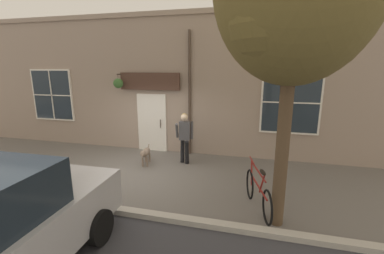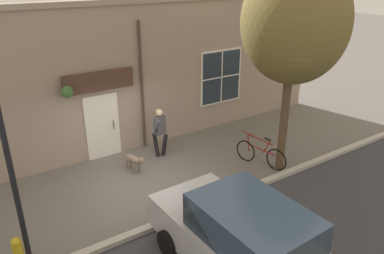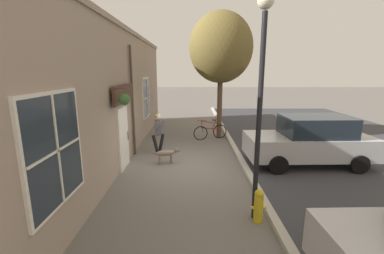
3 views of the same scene
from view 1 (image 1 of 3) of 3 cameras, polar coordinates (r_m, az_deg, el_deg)
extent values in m
plane|color=#66605B|center=(7.86, -13.27, -9.93)|extent=(90.00, 90.00, 0.00)
cube|color=#B2ADA3|center=(6.32, -21.94, -15.98)|extent=(0.20, 28.00, 0.12)
cube|color=gray|center=(9.41, -7.41, 8.86)|extent=(0.30, 18.00, 4.70)
cube|color=gray|center=(9.54, -7.88, 23.55)|extent=(0.42, 18.00, 0.16)
cube|color=white|center=(9.52, -8.83, 0.97)|extent=(0.10, 1.10, 2.10)
cube|color=#232D38|center=(9.50, -8.89, 0.64)|extent=(0.03, 0.90, 1.90)
cylinder|color=#47382D|center=(9.31, -7.06, 0.75)|extent=(0.03, 0.03, 0.30)
cube|color=#4C3328|center=(9.23, -9.40, 9.98)|extent=(0.08, 2.20, 0.60)
cylinder|color=#47382D|center=(8.83, -0.57, 7.17)|extent=(0.09, 0.09, 4.23)
cylinder|color=#47382D|center=(9.59, -15.64, 11.25)|extent=(0.44, 0.04, 0.04)
cylinder|color=#47382D|center=(9.44, -16.12, 10.10)|extent=(0.01, 0.01, 0.34)
cone|color=#2D2823|center=(9.45, -16.04, 8.77)|extent=(0.32, 0.32, 0.18)
sphere|color=#3D6B33|center=(9.44, -16.07, 9.31)|extent=(0.34, 0.34, 0.34)
cube|color=white|center=(11.70, -28.56, 6.25)|extent=(0.08, 1.82, 2.02)
cube|color=#232D38|center=(11.68, -28.66, 6.23)|extent=(0.03, 1.70, 1.90)
cube|color=white|center=(11.66, -28.72, 6.22)|extent=(0.04, 0.04, 1.90)
cube|color=white|center=(11.66, -28.72, 6.22)|extent=(0.04, 1.70, 0.04)
cube|color=white|center=(8.69, 21.06, 5.11)|extent=(0.08, 1.82, 2.02)
cube|color=#232D38|center=(8.66, 21.08, 5.08)|extent=(0.03, 1.70, 1.90)
cube|color=white|center=(8.64, 21.09, 5.06)|extent=(0.04, 0.04, 1.90)
cube|color=white|center=(8.64, 21.09, 5.06)|extent=(0.04, 1.70, 0.04)
cylinder|color=black|center=(8.17, -1.15, -5.70)|extent=(0.31, 0.19, 0.80)
cylinder|color=black|center=(8.41, -2.13, -5.15)|extent=(0.31, 0.19, 0.80)
cube|color=#4C4C51|center=(8.10, -1.68, -0.84)|extent=(0.28, 0.38, 0.58)
sphere|color=beige|center=(7.98, -1.71, 2.16)|extent=(0.22, 0.22, 0.22)
sphere|color=tan|center=(8.01, -1.70, 2.35)|extent=(0.21, 0.21, 0.21)
cylinder|color=#4C4C51|center=(8.12, -0.04, -0.73)|extent=(0.17, 0.11, 0.57)
cylinder|color=#4C4C51|center=(8.01, -3.37, -0.80)|extent=(0.34, 0.15, 0.52)
ellipsoid|color=#7F6B5B|center=(8.32, -10.21, -5.51)|extent=(0.72, 0.38, 0.21)
cylinder|color=#7F6B5B|center=(8.20, -9.95, -7.62)|extent=(0.06, 0.06, 0.31)
cylinder|color=#7F6B5B|center=(8.23, -10.91, -7.59)|extent=(0.06, 0.06, 0.31)
cylinder|color=#7F6B5B|center=(8.58, -9.39, -6.65)|extent=(0.06, 0.06, 0.31)
cylinder|color=#7F6B5B|center=(8.60, -10.32, -6.62)|extent=(0.06, 0.06, 0.31)
sphere|color=#7F6B5B|center=(7.92, -10.83, -5.88)|extent=(0.17, 0.17, 0.17)
cone|color=#7F6B5B|center=(7.82, -11.00, -6.28)|extent=(0.12, 0.11, 0.09)
cone|color=#7F6B5B|center=(7.89, -10.48, -5.31)|extent=(0.06, 0.06, 0.07)
cone|color=#7F6B5B|center=(7.91, -11.19, -5.29)|extent=(0.06, 0.06, 0.07)
cylinder|color=#7F6B5B|center=(8.70, -9.65, -4.31)|extent=(0.21, 0.08, 0.14)
cylinder|color=brown|center=(5.05, 19.52, -3.47)|extent=(0.25, 0.25, 3.31)
sphere|color=brown|center=(4.46, 18.75, 22.92)|extent=(1.66, 1.66, 1.66)
torus|color=black|center=(6.38, 12.73, -12.27)|extent=(0.70, 0.20, 0.70)
torus|color=black|center=(5.53, 16.40, -16.74)|extent=(0.70, 0.20, 0.70)
cylinder|color=maroon|center=(5.86, 14.53, -12.61)|extent=(0.93, 0.39, 0.18)
cylinder|color=maroon|center=(5.65, 15.28, -12.10)|extent=(0.22, 0.11, 0.48)
cylinder|color=maroon|center=(5.77, 14.53, -9.54)|extent=(0.79, 0.33, 0.16)
cylinder|color=maroon|center=(6.19, 13.12, -9.89)|extent=(0.12, 0.07, 0.58)
cylinder|color=maroon|center=(6.11, 13.15, -7.17)|extent=(0.46, 0.13, 0.03)
ellipsoid|color=black|center=(5.54, 15.45, -9.67)|extent=(0.27, 0.18, 0.09)
cylinder|color=black|center=(6.12, -34.37, -15.79)|extent=(0.62, 0.19, 0.62)
cylinder|color=black|center=(5.07, -19.75, -20.25)|extent=(0.62, 0.19, 0.62)
camera|label=2|loc=(8.10, -96.37, 18.05)|focal=35.00mm
camera|label=3|loc=(13.62, -49.62, 9.68)|focal=24.00mm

